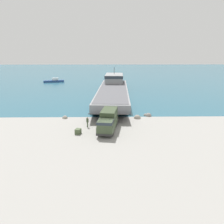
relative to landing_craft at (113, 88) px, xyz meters
name	(u,v)px	position (x,y,z in m)	size (l,w,h in m)	color
ground_plane	(112,129)	(-0.97, -32.01, -1.65)	(240.00, 240.00, 0.00)	gray
water_surface	(109,73)	(-0.97, 64.85, -1.64)	(240.00, 180.00, 0.01)	#285B70
landing_craft	(113,88)	(0.00, 0.00, 0.00)	(10.37, 46.07, 7.11)	gray
military_truck	(108,120)	(-1.63, -32.37, -0.07)	(3.48, 7.60, 3.09)	#3D4C33
soldier_on_ramp	(87,121)	(-5.04, -30.95, -0.65)	(0.41, 0.50, 1.72)	#3D4C33
moored_boat_a	(54,81)	(-23.80, 25.07, -1.07)	(8.40, 3.84, 1.74)	navy
cargo_crate	(78,131)	(-6.21, -33.99, -1.26)	(0.78, 0.93, 0.78)	#475638
shoreline_rock_a	(65,118)	(-9.76, -25.86, -1.65)	(1.02, 1.02, 1.02)	gray
shoreline_rock_b	(137,118)	(3.87, -26.14, -1.65)	(1.32, 1.32, 1.32)	gray
shoreline_rock_c	(148,116)	(6.23, -24.68, -1.65)	(1.22, 1.22, 1.22)	gray
shoreline_rock_d	(145,115)	(5.71, -24.29, -1.65)	(0.75, 0.75, 0.75)	gray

